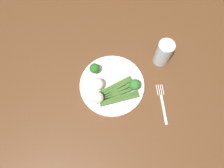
{
  "coord_description": "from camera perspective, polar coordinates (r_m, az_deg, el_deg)",
  "views": [
    {
      "loc": [
        0.08,
        -0.34,
        1.53
      ],
      "look_at": [
        0.07,
        -0.06,
        0.76
      ],
      "focal_mm": 32.48,
      "sensor_mm": 36.0,
      "label": 1
    }
  ],
  "objects": [
    {
      "name": "asparagus_bundle",
      "position": [
        0.8,
        1.42,
        -2.5
      ],
      "size": [
        0.17,
        0.13,
        0.01
      ],
      "rotation": [
        0.0,
        0.0,
        0.41
      ],
      "color": "#3D6626",
      "rests_on": "plate"
    },
    {
      "name": "ground_plane",
      "position": [
        1.58,
        -2.56,
        -7.96
      ],
      "size": [
        6.0,
        6.0,
        0.02
      ],
      "primitive_type": "cube",
      "color": "tan"
    },
    {
      "name": "cauliflower_left",
      "position": [
        0.8,
        -4.0,
        -0.05
      ],
      "size": [
        0.05,
        0.05,
        0.05
      ],
      "primitive_type": "sphere",
      "color": "white",
      "rests_on": "plate"
    },
    {
      "name": "water_glass",
      "position": [
        0.85,
        14.25,
        8.47
      ],
      "size": [
        0.06,
        0.06,
        0.12
      ],
      "primitive_type": "cylinder",
      "color": "silver",
      "rests_on": "dining_table"
    },
    {
      "name": "broccoli_outer_edge",
      "position": [
        0.82,
        -4.62,
        4.44
      ],
      "size": [
        0.04,
        0.04,
        0.05
      ],
      "color": "#568E33",
      "rests_on": "plate"
    },
    {
      "name": "dining_table",
      "position": [
        0.95,
        -4.21,
        0.68
      ],
      "size": [
        1.24,
        0.99,
        0.74
      ],
      "color": "brown",
      "rests_on": "ground_plane"
    },
    {
      "name": "fork",
      "position": [
        0.83,
        14.02,
        -5.28
      ],
      "size": [
        0.04,
        0.17,
        0.0
      ],
      "rotation": [
        0.0,
        0.0,
        1.68
      ],
      "color": "silver",
      "rests_on": "dining_table"
    },
    {
      "name": "broccoli_back",
      "position": [
        0.79,
        6.46,
        -0.23
      ],
      "size": [
        0.04,
        0.04,
        0.05
      ],
      "color": "#609E3D",
      "rests_on": "plate"
    },
    {
      "name": "plate",
      "position": [
        0.83,
        0.0,
        -0.3
      ],
      "size": [
        0.26,
        0.26,
        0.01
      ],
      "primitive_type": "cylinder",
      "color": "white",
      "rests_on": "dining_table"
    },
    {
      "name": "cauliflower_edge",
      "position": [
        0.78,
        -4.05,
        -3.87
      ],
      "size": [
        0.05,
        0.05,
        0.05
      ],
      "primitive_type": "sphere",
      "color": "silver",
      "rests_on": "plate"
    }
  ]
}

